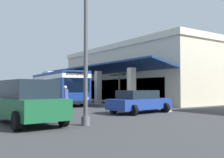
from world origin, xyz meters
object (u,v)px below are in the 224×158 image
(transit_bus, at_px, (57,86))
(parked_suv_green, at_px, (26,101))
(pedestrian, at_px, (65,97))
(parked_sedan_blue, at_px, (139,101))
(lot_light_pole, at_px, (86,19))
(potted_palm, at_px, (119,97))

(transit_bus, height_order, parked_suv_green, transit_bus)
(parked_suv_green, distance_m, pedestrian, 6.07)
(parked_sedan_blue, relative_size, pedestrian, 2.57)
(lot_light_pole, bearing_deg, parked_sedan_blue, 118.63)
(transit_bus, relative_size, pedestrian, 6.38)
(transit_bus, distance_m, potted_palm, 6.65)
(lot_light_pole, bearing_deg, transit_bus, 162.62)
(parked_sedan_blue, distance_m, potted_palm, 7.59)
(parked_suv_green, xyz_separation_m, potted_palm, (-8.04, 10.80, -0.26))
(pedestrian, bearing_deg, lot_light_pole, -16.11)
(potted_palm, bearing_deg, transit_bus, -141.41)
(parked_sedan_blue, xyz_separation_m, pedestrian, (-3.48, -3.65, 0.26))
(parked_sedan_blue, height_order, pedestrian, pedestrian)
(parked_sedan_blue, bearing_deg, parked_suv_green, -81.12)
(pedestrian, xyz_separation_m, potted_palm, (-3.38, 6.91, -0.26))
(pedestrian, distance_m, potted_palm, 7.69)
(transit_bus, distance_m, pedestrian, 9.00)
(transit_bus, height_order, pedestrian, transit_bus)
(pedestrian, bearing_deg, parked_sedan_blue, 46.34)
(potted_palm, bearing_deg, parked_sedan_blue, -25.42)
(parked_suv_green, height_order, potted_palm, potted_palm)
(parked_suv_green, distance_m, potted_palm, 13.47)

